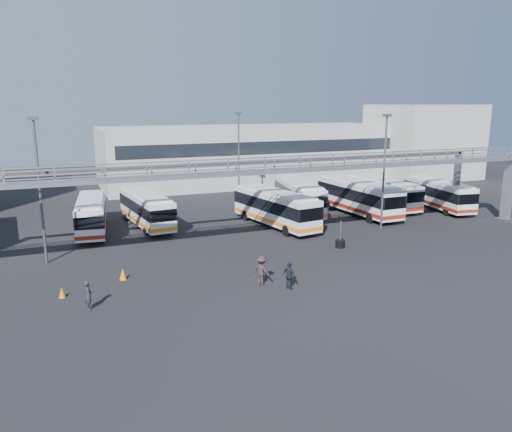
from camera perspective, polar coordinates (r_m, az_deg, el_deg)
name	(u,v)px	position (r m, az deg, el deg)	size (l,w,h in m)	color
ground	(299,268)	(34.61, 4.94, -5.96)	(140.00, 140.00, 0.00)	black
gantry	(265,178)	(38.49, 1.02, 4.42)	(51.40, 5.15, 7.10)	gray
warehouse	(251,154)	(72.70, -0.57, 7.09)	(42.00, 14.00, 8.00)	#9E9E99
building_right	(423,141)	(81.25, 18.53, 8.09)	(14.00, 12.00, 11.00)	#B2B2AD
light_pole_left	(39,183)	(37.35, -23.53, 3.46)	(0.70, 0.35, 10.21)	#4C4F54
light_pole_mid	(384,166)	(45.53, 14.45, 5.58)	(0.70, 0.35, 10.21)	#4C4F54
light_pole_back	(239,154)	(54.80, -1.99, 7.09)	(0.70, 0.35, 10.21)	#4C4F54
bus_2	(91,214)	(45.91, -18.29, 0.26)	(3.50, 10.21, 3.04)	silver
bus_3	(146,208)	(46.85, -12.43, 0.89)	(3.36, 10.37, 3.09)	silver
bus_5	(275,207)	(45.73, 2.21, 1.05)	(4.10, 11.17, 3.32)	silver
bus_6	(299,195)	(51.71, 4.90, 2.38)	(4.74, 11.29, 3.34)	silver
bus_7	(358,196)	(51.73, 11.61, 2.25)	(2.92, 11.47, 3.47)	silver
bus_8	(382,192)	(55.76, 14.23, 2.68)	(2.55, 10.43, 3.16)	silver
bus_9	(438,193)	(56.92, 20.09, 2.46)	(3.98, 10.46, 3.10)	silver
pedestrian_a	(88,295)	(29.05, -18.61, -8.57)	(0.60, 0.39, 1.65)	#212329
pedestrian_c	(262,270)	(31.17, 0.65, -6.23)	(1.20, 0.69, 1.86)	#312024
pedestrian_d	(289,276)	(30.51, 3.83, -6.82)	(1.00, 0.42, 1.71)	#191F2E
cone_left	(62,292)	(31.45, -21.29, -8.15)	(0.39, 0.39, 0.62)	orange
cone_right	(123,274)	(33.31, -14.97, -6.42)	(0.48, 0.48, 0.76)	orange
tire_stack	(340,243)	(39.78, 9.60, -3.07)	(0.75, 0.75, 2.14)	black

